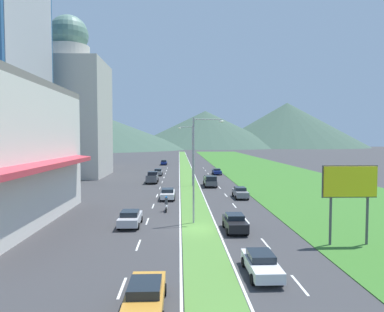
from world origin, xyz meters
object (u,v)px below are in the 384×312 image
at_px(car_3, 158,172).
at_px(car_8, 235,222).
at_px(car_2, 168,194).
at_px(car_6, 240,192).
at_px(car_7, 261,263).
at_px(billboard_roadside, 350,186).
at_px(street_lamp_mid, 191,152).
at_px(car_5, 145,295).
at_px(car_1, 217,171).
at_px(pickup_truck_0, 210,181).
at_px(motorcycle_rider, 166,205).
at_px(car_0, 130,218).
at_px(pickup_truck_1, 152,178).
at_px(street_lamp_near, 197,164).
at_px(car_4, 164,162).

bearing_deg(car_3, car_8, -168.16).
relative_size(car_2, car_6, 1.07).
bearing_deg(car_7, billboard_roadside, 123.70).
bearing_deg(car_6, street_lamp_mid, -152.07).
bearing_deg(car_5, car_8, -25.65).
relative_size(car_1, car_6, 1.07).
xyz_separation_m(pickup_truck_0, motorcycle_rider, (-6.93, -20.03, -0.24)).
distance_m(car_0, car_2, 14.77).
bearing_deg(car_6, car_5, -18.31).
bearing_deg(pickup_truck_0, car_5, -9.46).
bearing_deg(street_lamp_mid, pickup_truck_1, 145.75).
height_order(car_3, car_7, car_3).
distance_m(billboard_roadside, pickup_truck_0, 34.34).
distance_m(street_lamp_mid, car_1, 20.96).
xyz_separation_m(car_5, car_7, (6.76, 4.08, -0.03)).
xyz_separation_m(street_lamp_near, car_4, (-6.54, 74.57, -5.20)).
distance_m(car_2, pickup_truck_0, 13.99).
distance_m(street_lamp_near, street_lamp_mid, 26.53).
bearing_deg(car_4, car_7, -173.57).
xyz_separation_m(car_7, pickup_truck_1, (-10.15, 44.46, 0.26)).
bearing_deg(car_8, car_2, -158.14).
bearing_deg(pickup_truck_1, car_3, -1.51).
xyz_separation_m(car_4, pickup_truck_1, (-0.29, -43.14, 0.20)).
bearing_deg(car_3, car_7, -170.22).
xyz_separation_m(car_4, car_8, (9.88, -77.56, 0.01)).
bearing_deg(street_lamp_mid, car_0, -104.11).
distance_m(billboard_roadside, car_2, 26.19).
xyz_separation_m(street_lamp_mid, car_4, (-6.92, 48.05, -5.19)).
distance_m(street_lamp_mid, car_7, 40.01).
bearing_deg(car_4, pickup_truck_1, 179.61).
relative_size(street_lamp_near, pickup_truck_0, 1.94).
distance_m(street_lamp_near, car_8, 6.86).
bearing_deg(car_6, pickup_truck_0, -164.39).
bearing_deg(street_lamp_mid, car_4, 98.20).
xyz_separation_m(car_6, motorcycle_rider, (-10.15, -8.50, -0.04)).
distance_m(billboard_roadside, car_1, 53.51).
bearing_deg(car_8, car_3, -168.16).
height_order(car_1, car_8, car_8).
distance_m(street_lamp_near, billboard_roadside, 13.91).
distance_m(billboard_roadside, car_3, 54.68).
bearing_deg(street_lamp_near, billboard_roadside, -32.60).
xyz_separation_m(car_0, pickup_truck_0, (10.18, 26.52, 0.20)).
height_order(car_2, pickup_truck_0, pickup_truck_0).
distance_m(car_3, car_7, 57.82).
bearing_deg(street_lamp_near, car_4, 95.01).
bearing_deg(pickup_truck_1, car_2, -168.88).
bearing_deg(billboard_roadside, pickup_truck_0, 103.50).
relative_size(car_3, car_8, 0.97).
bearing_deg(car_3, car_6, -155.73).
bearing_deg(car_4, car_8, -172.74).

